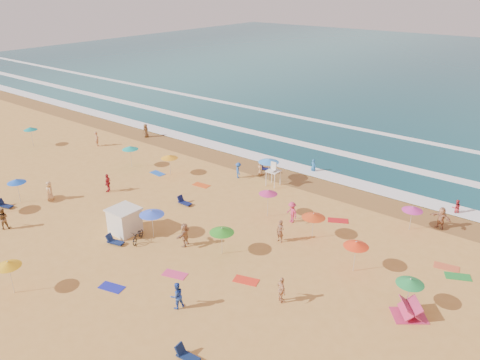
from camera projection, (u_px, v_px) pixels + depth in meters
The scene contains 12 objects.
ground at pixel (213, 224), 38.96m from camera, with size 220.00×220.00×0.00m, color gold.
ocean at pixel (472, 73), 99.63m from camera, with size 220.00×140.00×0.18m, color #0C4756.
wet_sand at pixel (293, 178), 47.99m from camera, with size 220.00×220.00×0.00m, color olive.
surf_foam at pixel (333, 153), 54.32m from camera, with size 200.00×18.70×0.05m.
cabana at pixel (125, 221), 37.38m from camera, with size 2.00×2.00×2.00m, color silver.
cabana_roof at pixel (123, 209), 36.96m from camera, with size 2.20×2.20×0.12m, color silver.
bicycle at pixel (138, 236), 36.29m from camera, with size 0.66×1.91×1.00m, color black.
lifeguard_stand at pixel (273, 176), 45.78m from camera, with size 1.20×1.20×2.10m, color white, non-canonical shape.
beach_umbrellas at pixel (213, 202), 38.08m from camera, with size 53.79×27.14×0.73m.
loungers at pixel (263, 266), 33.11m from camera, with size 45.64×25.42×0.34m.
towels at pixel (193, 236), 37.21m from camera, with size 45.02×25.03×0.03m.
beachgoers at pixel (248, 205), 40.38m from camera, with size 46.71×27.45×2.14m.
Camera 1 is at (22.89, -25.56, 18.97)m, focal length 35.00 mm.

